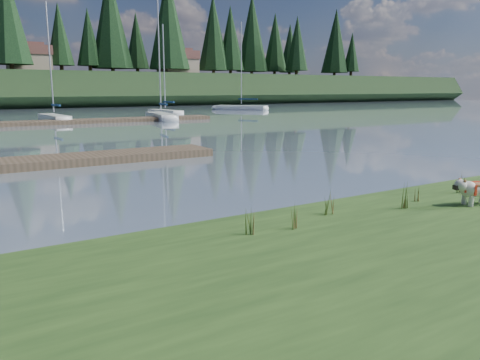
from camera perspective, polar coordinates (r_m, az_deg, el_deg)
ground at (r=39.45m, az=-24.20°, el=6.12°), size 200.00×200.00×0.00m
bank at (r=6.52m, az=26.33°, el=-13.64°), size 60.00×9.00×0.35m
bulldog at (r=11.04m, az=26.86°, el=-0.93°), size 0.96×0.59×0.56m
dock_far at (r=39.75m, az=-21.35°, el=6.58°), size 26.00×2.20×0.30m
sailboat_bg_2 at (r=43.41m, az=-21.89°, el=7.11°), size 1.79×6.50×9.81m
sailboat_bg_3 at (r=43.74m, az=-9.80°, el=7.76°), size 2.51×7.48×10.87m
sailboat_bg_4 at (r=50.14m, az=-9.39°, el=8.19°), size 1.87×6.21×9.23m
sailboat_bg_5 at (r=61.99m, az=-0.42°, el=8.86°), size 5.57×7.31×11.13m
weed_0 at (r=8.27m, az=6.83°, el=-4.34°), size 0.17×0.14×0.56m
weed_1 at (r=9.31m, az=10.73°, el=-2.79°), size 0.17×0.14×0.53m
weed_2 at (r=10.15m, az=19.72°, el=-1.83°), size 0.17×0.14×0.64m
weed_3 at (r=7.87m, az=1.41°, el=-5.29°), size 0.17×0.14×0.49m
weed_4 at (r=10.92m, az=20.67°, el=-1.62°), size 0.17×0.14×0.37m
weed_5 at (r=12.21m, az=25.20°, el=-0.37°), size 0.17×0.14×0.52m
mud_lip at (r=9.43m, az=3.06°, el=-5.58°), size 60.00×0.50×0.14m
conifer_4 at (r=76.16m, az=-26.55°, el=17.79°), size 6.16×6.16×15.10m
conifer_5 at (r=81.94m, az=-17.99°, el=16.25°), size 3.96×3.96×10.35m
conifer_6 at (r=84.60m, az=-8.74°, el=18.63°), size 7.04×7.04×17.00m
conifer_7 at (r=93.35m, az=-1.18°, el=16.91°), size 5.28×5.28×13.20m
conifer_8 at (r=97.33m, az=6.96°, el=16.20°), size 4.62×4.62×11.77m
conifer_9 at (r=108.15m, az=11.57°, el=16.27°), size 5.94×5.94×14.62m
house_1 at (r=80.92m, az=-24.37°, el=13.38°), size 6.30×5.30×4.65m
house_2 at (r=85.69m, az=-7.61°, el=14.07°), size 6.30×5.30×4.65m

